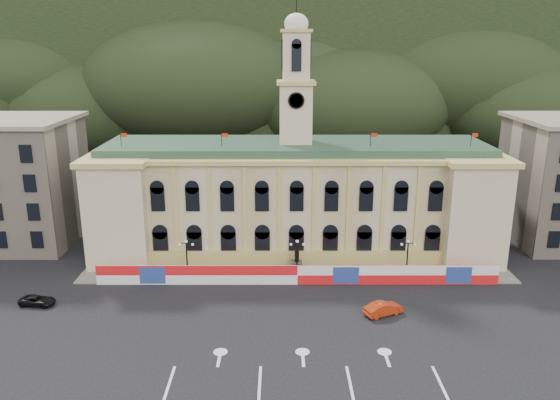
{
  "coord_description": "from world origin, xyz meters",
  "views": [
    {
      "loc": [
        -2.26,
        -47.43,
        28.95
      ],
      "look_at": [
        -2.17,
        18.0,
        10.08
      ],
      "focal_mm": 35.0,
      "sensor_mm": 36.0,
      "label": 1
    }
  ],
  "objects_px": {
    "statue": "(297,266)",
    "black_suv": "(37,301)",
    "lamp_center": "(297,255)",
    "red_sedan": "(383,309)"
  },
  "relations": [
    {
      "from": "statue",
      "to": "black_suv",
      "type": "distance_m",
      "value": 31.21
    },
    {
      "from": "red_sedan",
      "to": "black_suv",
      "type": "height_order",
      "value": "red_sedan"
    },
    {
      "from": "lamp_center",
      "to": "red_sedan",
      "type": "height_order",
      "value": "lamp_center"
    },
    {
      "from": "statue",
      "to": "black_suv",
      "type": "height_order",
      "value": "statue"
    },
    {
      "from": "lamp_center",
      "to": "black_suv",
      "type": "distance_m",
      "value": 31.04
    },
    {
      "from": "statue",
      "to": "black_suv",
      "type": "xyz_separation_m",
      "value": [
        -30.0,
        -8.58,
        -0.62
      ]
    },
    {
      "from": "statue",
      "to": "black_suv",
      "type": "relative_size",
      "value": 0.87
    },
    {
      "from": "statue",
      "to": "lamp_center",
      "type": "distance_m",
      "value": 2.14
    },
    {
      "from": "statue",
      "to": "red_sedan",
      "type": "bearing_deg",
      "value": -49.75
    },
    {
      "from": "statue",
      "to": "lamp_center",
      "type": "relative_size",
      "value": 0.72
    }
  ]
}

